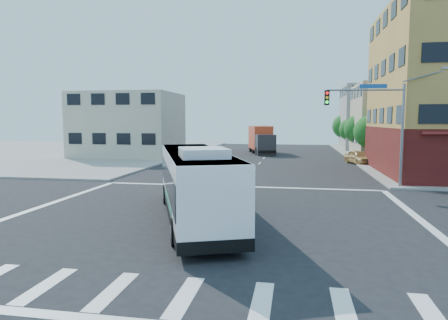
# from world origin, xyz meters

# --- Properties ---
(ground) EXTENTS (120.00, 120.00, 0.00)m
(ground) POSITION_xyz_m (0.00, 0.00, 0.00)
(ground) COLOR black
(ground) RESTS_ON ground
(sidewalk_nw) EXTENTS (50.00, 50.00, 0.15)m
(sidewalk_nw) POSITION_xyz_m (-35.00, 35.00, 0.07)
(sidewalk_nw) COLOR gray
(sidewalk_nw) RESTS_ON ground
(building_east_near) EXTENTS (12.06, 10.06, 9.00)m
(building_east_near) POSITION_xyz_m (16.98, 33.98, 4.51)
(building_east_near) COLOR tan
(building_east_near) RESTS_ON ground
(building_east_far) EXTENTS (12.06, 10.06, 10.00)m
(building_east_far) POSITION_xyz_m (16.98, 47.98, 5.01)
(building_east_far) COLOR #9D9E99
(building_east_far) RESTS_ON ground
(building_west) EXTENTS (12.06, 10.06, 8.00)m
(building_west) POSITION_xyz_m (-17.02, 29.98, 4.01)
(building_west) COLOR beige
(building_west) RESTS_ON ground
(signal_mast_ne) EXTENTS (7.91, 1.13, 8.07)m
(signal_mast_ne) POSITION_xyz_m (9.08, 10.62, 4.98)
(signal_mast_ne) COLOR slate
(signal_mast_ne) RESTS_ON ground
(street_tree_a) EXTENTS (3.60, 3.60, 5.53)m
(street_tree_a) POSITION_xyz_m (11.90, 27.92, 3.59)
(street_tree_a) COLOR #351E13
(street_tree_a) RESTS_ON ground
(street_tree_b) EXTENTS (3.80, 3.80, 5.79)m
(street_tree_b) POSITION_xyz_m (11.90, 35.92, 3.75)
(street_tree_b) COLOR #351E13
(street_tree_b) RESTS_ON ground
(street_tree_c) EXTENTS (3.40, 3.40, 5.29)m
(street_tree_c) POSITION_xyz_m (11.90, 43.92, 3.46)
(street_tree_c) COLOR #351E13
(street_tree_c) RESTS_ON ground
(street_tree_d) EXTENTS (4.00, 4.00, 6.03)m
(street_tree_d) POSITION_xyz_m (11.90, 51.92, 3.88)
(street_tree_d) COLOR #351E13
(street_tree_d) RESTS_ON ground
(transit_bus) EXTENTS (6.60, 12.00, 3.52)m
(transit_bus) POSITION_xyz_m (-0.76, 0.02, 1.72)
(transit_bus) COLOR black
(transit_bus) RESTS_ON ground
(box_truck) EXTENTS (4.52, 8.80, 3.81)m
(box_truck) POSITION_xyz_m (-0.89, 37.76, 1.85)
(box_truck) COLOR #28282D
(box_truck) RESTS_ON ground
(parked_car) EXTENTS (2.95, 4.63, 1.47)m
(parked_car) POSITION_xyz_m (10.40, 26.07, 0.73)
(parked_car) COLOR tan
(parked_car) RESTS_ON ground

